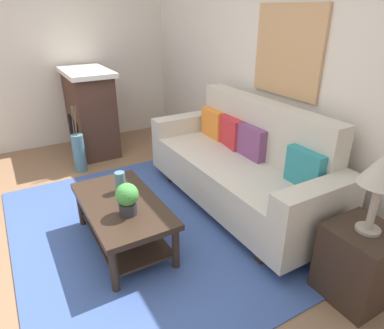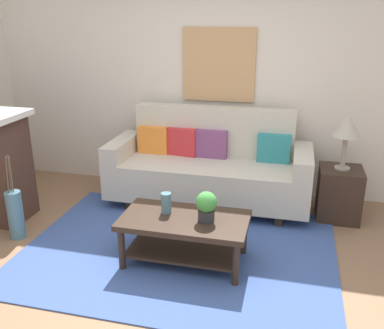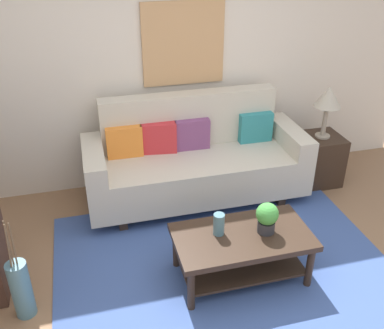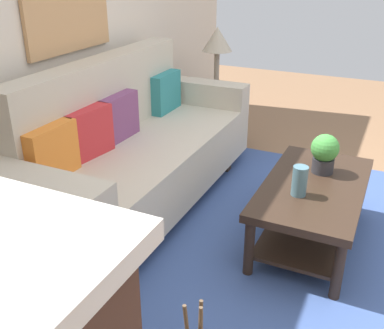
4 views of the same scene
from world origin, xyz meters
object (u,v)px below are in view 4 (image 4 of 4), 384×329
throw_pillow_orange (51,152)px  throw_pillow_teal (165,92)px  coffee_table (312,200)px  potted_plant_tabletop (324,152)px  couch (135,152)px  side_table (216,115)px  tabletop_vase (300,181)px  table_lamp (217,42)px  throw_pillow_crimson (88,133)px  throw_pillow_plum (118,117)px

throw_pillow_orange → throw_pillow_teal: bearing=0.0°
coffee_table → potted_plant_tabletop: (0.19, -0.01, 0.26)m
couch → side_table: size_ratio=4.01×
tabletop_vase → coffee_table: bearing=-18.6°
potted_plant_tabletop → table_lamp: table_lamp is taller
coffee_table → tabletop_vase: size_ratio=5.97×
couch → tabletop_vase: couch is taller
throw_pillow_orange → throw_pillow_crimson: 0.35m
throw_pillow_crimson → side_table: throw_pillow_crimson is taller
coffee_table → throw_pillow_crimson: bearing=105.8°
throw_pillow_plum → side_table: bearing=-6.9°
side_table → table_lamp: size_ratio=0.98×
couch → table_lamp: (1.42, -0.05, 0.56)m
throw_pillow_orange → side_table: size_ratio=0.64×
throw_pillow_teal → throw_pillow_orange: bearing=180.0°
tabletop_vase → side_table: 1.97m
throw_pillow_plum → throw_pillow_crimson: bearing=180.0°
tabletop_vase → potted_plant_tabletop: (0.37, -0.07, 0.05)m
throw_pillow_orange → throw_pillow_teal: 1.40m
throw_pillow_orange → potted_plant_tabletop: (0.94, -1.42, -0.11)m
coffee_table → potted_plant_tabletop: potted_plant_tabletop is taller
tabletop_vase → table_lamp: 2.01m
tabletop_vase → potted_plant_tabletop: potted_plant_tabletop is taller
side_table → throw_pillow_teal: bearing=166.5°
throw_pillow_orange → side_table: 2.17m
coffee_table → side_table: 1.85m
coffee_table → table_lamp: table_lamp is taller
throw_pillow_crimson → table_lamp: (1.78, -0.17, 0.31)m
couch → throw_pillow_teal: size_ratio=6.24×
coffee_table → table_lamp: size_ratio=1.93×
tabletop_vase → couch: bearing=83.7°
throw_pillow_plum → tabletop_vase: size_ratio=1.95×
tabletop_vase → throw_pillow_crimson: bearing=99.1°
throw_pillow_teal → throw_pillow_crimson: bearing=180.0°
coffee_table → side_table: bearing=41.9°
throw_pillow_teal → coffee_table: throw_pillow_teal is taller
throw_pillow_plum → potted_plant_tabletop: bearing=-80.4°
table_lamp → coffee_table: bearing=-138.1°
table_lamp → tabletop_vase: bearing=-143.1°
table_lamp → throw_pillow_crimson: bearing=174.4°
throw_pillow_plum → throw_pillow_teal: (0.70, 0.00, 0.00)m
throw_pillow_orange → table_lamp: table_lamp is taller
throw_pillow_crimson → throw_pillow_teal: bearing=0.0°
potted_plant_tabletop → table_lamp: 1.77m
table_lamp → throw_pillow_teal: bearing=166.5°
throw_pillow_orange → throw_pillow_teal: size_ratio=1.00×
throw_pillow_teal → coffee_table: bearing=-115.0°
throw_pillow_orange → potted_plant_tabletop: size_ratio=1.37×
throw_pillow_orange → tabletop_vase: throw_pillow_orange is taller
coffee_table → table_lamp: 1.97m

